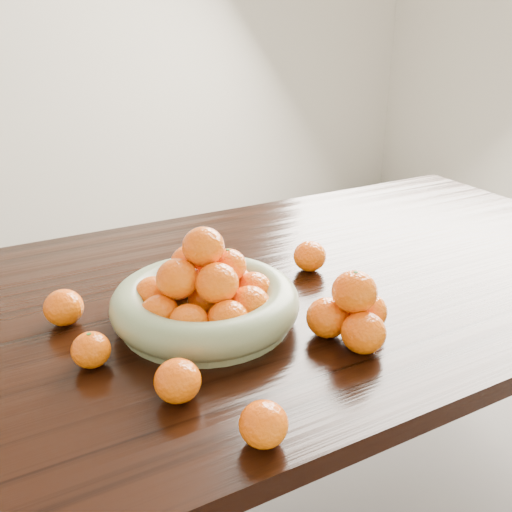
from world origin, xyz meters
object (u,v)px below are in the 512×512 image
loose_orange_0 (91,350)px  dining_table (263,319)px  fruit_bowl (206,298)px  orange_pyramid (353,313)px

loose_orange_0 → dining_table: bearing=18.6°
dining_table → fruit_bowl: (-0.18, -0.09, 0.14)m
dining_table → loose_orange_0: 0.45m
orange_pyramid → loose_orange_0: bearing=162.5°
orange_pyramid → loose_orange_0: orange_pyramid is taller
orange_pyramid → loose_orange_0: size_ratio=2.36×
fruit_bowl → orange_pyramid: 0.28m
fruit_bowl → orange_pyramid: (0.21, -0.18, 0.00)m
dining_table → orange_pyramid: size_ratio=12.89×
dining_table → fruit_bowl: 0.24m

